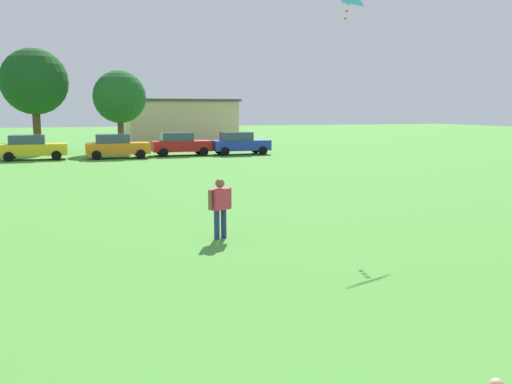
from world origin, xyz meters
TOP-DOWN VIEW (x-y plane):
  - ground_plane at (0.00, 30.00)m, footprint 160.00×160.00m
  - adult_bystander at (1.27, 13.29)m, footprint 0.70×0.48m
  - parked_car_yellow_0 at (-5.19, 39.09)m, footprint 4.30×2.02m
  - parked_car_orange_1 at (0.29, 38.49)m, footprint 4.30×2.02m
  - parked_car_red_2 at (4.93, 39.49)m, footprint 4.30×2.02m
  - parked_car_blue_3 at (9.34, 39.02)m, footprint 4.30×2.02m
  - tree_center at (-5.34, 47.14)m, footprint 5.26×5.26m
  - tree_far_right at (1.03, 44.15)m, footprint 4.11×4.11m
  - house_left at (7.75, 55.84)m, footprint 10.97×8.43m

SIDE VIEW (x-z plane):
  - ground_plane at x=0.00m, z-range 0.00..0.00m
  - parked_car_yellow_0 at x=-5.19m, z-range 0.02..1.70m
  - parked_car_orange_1 at x=0.29m, z-range 0.02..1.70m
  - parked_car_red_2 at x=4.93m, z-range 0.02..1.70m
  - parked_car_blue_3 at x=9.34m, z-range 0.02..1.70m
  - adult_bystander at x=1.27m, z-range 0.15..1.74m
  - house_left at x=7.75m, z-range 0.01..4.38m
  - tree_far_right at x=1.03m, z-range 1.12..7.52m
  - tree_center at x=-5.34m, z-range 1.44..9.64m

